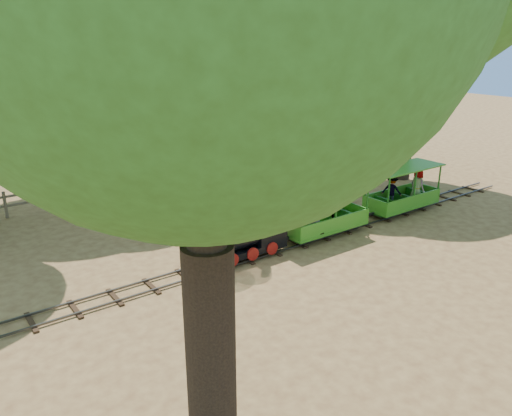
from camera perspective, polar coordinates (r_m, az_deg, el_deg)
ground at (r=16.06m, az=4.57°, el=-4.06°), size 90.00×90.00×0.00m
track at (r=16.04m, az=4.57°, el=-3.84°), size 22.00×1.00×0.10m
locomotive at (r=14.29m, az=-1.79°, el=0.64°), size 2.77×1.30×3.18m
carriage_front at (r=16.46m, az=7.72°, el=-0.62°), size 3.18×1.30×1.65m
carriage_rear at (r=19.41m, az=16.45°, el=1.73°), size 3.18×1.30×1.65m
oak_ne at (r=24.10m, az=3.17°, el=19.89°), size 7.30×6.42×9.27m
oak_e at (r=23.49m, az=17.82°, el=20.79°), size 8.12×7.14×10.25m
fence at (r=22.22m, az=-8.88°, el=3.95°), size 18.10×0.10×1.00m
shrub_mid_w at (r=23.15m, az=-11.00°, el=5.50°), size 2.88×2.21×1.99m
shrub_mid_e at (r=23.28m, az=-10.60°, el=4.89°), size 2.07×1.59×1.43m
shrub_east at (r=25.90m, az=0.13°, el=6.99°), size 2.50×1.93×1.73m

